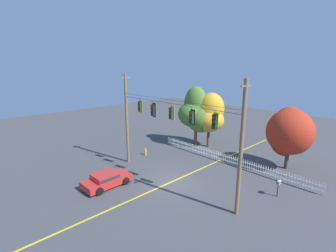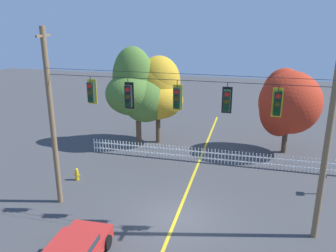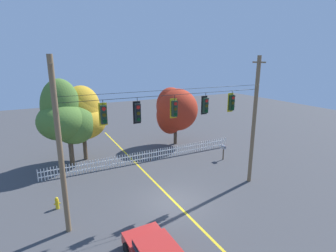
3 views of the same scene
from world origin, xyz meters
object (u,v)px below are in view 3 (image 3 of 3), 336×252
(autumn_maple_mid, at_px, (81,115))
(fire_hydrant, at_px, (57,203))
(traffic_signal_westbound_side, at_px, (104,114))
(roadside_mailbox, at_px, (224,148))
(traffic_signal_eastbound_side, at_px, (205,105))
(traffic_signal_southbound_primary, at_px, (232,103))
(autumn_maple_near_fence, at_px, (66,118))
(traffic_signal_northbound_secondary, at_px, (174,109))
(autumn_oak_far_east, at_px, (174,110))
(traffic_signal_northbound_primary, at_px, (138,113))

(autumn_maple_mid, xyz_separation_m, fire_hydrant, (-2.94, -7.54, -3.77))
(traffic_signal_westbound_side, bearing_deg, autumn_maple_mid, 87.93)
(fire_hydrant, height_order, roadside_mailbox, roadside_mailbox)
(traffic_signal_westbound_side, xyz_separation_m, fire_hydrant, (-2.58, 2.54, -5.74))
(fire_hydrant, bearing_deg, traffic_signal_westbound_side, -44.50)
(traffic_signal_eastbound_side, bearing_deg, traffic_signal_westbound_side, 180.00)
(traffic_signal_southbound_primary, height_order, autumn_maple_near_fence, autumn_maple_near_fence)
(traffic_signal_westbound_side, bearing_deg, traffic_signal_northbound_secondary, -0.00)
(traffic_signal_eastbound_side, height_order, autumn_maple_near_fence, autumn_maple_near_fence)
(autumn_maple_near_fence, relative_size, roadside_mailbox, 5.40)
(traffic_signal_eastbound_side, relative_size, autumn_oak_far_east, 0.23)
(traffic_signal_westbound_side, relative_size, fire_hydrant, 1.77)
(traffic_signal_westbound_side, height_order, traffic_signal_northbound_secondary, same)
(traffic_signal_eastbound_side, xyz_separation_m, fire_hydrant, (-8.89, 2.54, -5.70))
(autumn_maple_near_fence, distance_m, autumn_oak_far_east, 10.66)
(traffic_signal_westbound_side, bearing_deg, traffic_signal_eastbound_side, -0.00)
(autumn_maple_near_fence, distance_m, fire_hydrant, 7.93)
(traffic_signal_eastbound_side, relative_size, autumn_maple_near_fence, 0.19)
(fire_hydrant, bearing_deg, autumn_maple_near_fence, 76.71)
(traffic_signal_southbound_primary, bearing_deg, fire_hydrant, 166.99)
(traffic_signal_northbound_primary, relative_size, autumn_maple_mid, 0.22)
(traffic_signal_northbound_secondary, distance_m, autumn_oak_far_east, 11.84)
(autumn_maple_mid, bearing_deg, autumn_oak_far_east, 0.81)
(traffic_signal_southbound_primary, height_order, autumn_oak_far_east, traffic_signal_southbound_primary)
(traffic_signal_westbound_side, relative_size, traffic_signal_northbound_secondary, 0.98)
(traffic_signal_westbound_side, height_order, traffic_signal_eastbound_side, same)
(traffic_signal_eastbound_side, bearing_deg, autumn_maple_mid, 120.54)
(traffic_signal_northbound_primary, height_order, traffic_signal_southbound_primary, same)
(traffic_signal_northbound_primary, xyz_separation_m, traffic_signal_southbound_primary, (6.54, 0.00, 0.06))
(traffic_signal_southbound_primary, xyz_separation_m, roadside_mailbox, (3.10, 4.25, -4.98))
(traffic_signal_northbound_primary, relative_size, fire_hydrant, 1.92)
(traffic_signal_southbound_primary, distance_m, autumn_maple_near_fence, 13.38)
(autumn_maple_mid, xyz_separation_m, autumn_oak_far_east, (9.28, 0.13, -0.45))
(traffic_signal_westbound_side, bearing_deg, autumn_oak_far_east, 46.61)
(traffic_signal_northbound_primary, relative_size, autumn_maple_near_fence, 0.20)
(traffic_signal_southbound_primary, xyz_separation_m, autumn_maple_mid, (-8.02, 10.07, -1.95))
(autumn_oak_far_east, xyz_separation_m, roadside_mailbox, (1.85, -5.95, -2.59))
(traffic_signal_westbound_side, distance_m, traffic_signal_southbound_primary, 8.39)
(traffic_signal_westbound_side, distance_m, autumn_oak_far_east, 14.25)
(autumn_maple_near_fence, bearing_deg, roadside_mailbox, -22.26)
(autumn_maple_near_fence, xyz_separation_m, autumn_maple_mid, (1.33, 0.72, 0.04))
(traffic_signal_westbound_side, height_order, autumn_maple_mid, traffic_signal_westbound_side)
(traffic_signal_northbound_secondary, bearing_deg, traffic_signal_eastbound_side, 0.00)
(autumn_oak_far_east, distance_m, roadside_mailbox, 6.75)
(autumn_oak_far_east, bearing_deg, traffic_signal_northbound_secondary, -118.40)
(traffic_signal_northbound_primary, xyz_separation_m, autumn_maple_mid, (-1.48, 10.07, -1.89))
(roadside_mailbox, bearing_deg, traffic_signal_northbound_secondary, -149.99)
(autumn_maple_near_fence, height_order, autumn_maple_mid, autumn_maple_near_fence)
(autumn_maple_mid, bearing_deg, roadside_mailbox, -27.61)
(traffic_signal_northbound_primary, distance_m, traffic_signal_northbound_secondary, 2.28)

